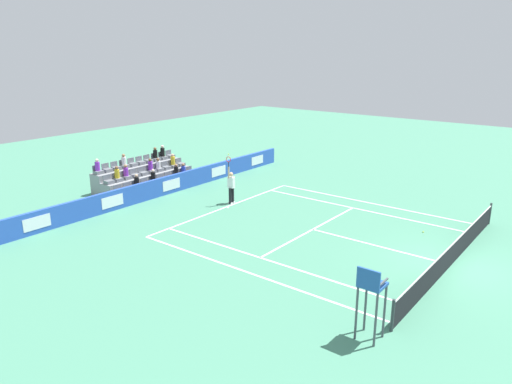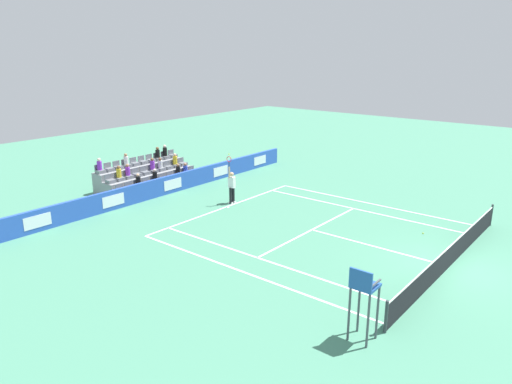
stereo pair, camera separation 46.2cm
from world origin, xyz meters
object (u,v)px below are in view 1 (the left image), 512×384
object	(u,v)px
loose_tennis_ball	(423,232)
tennis_net	(453,253)
tennis_player	(231,186)
umpire_chair	(371,293)

from	to	relation	value
loose_tennis_ball	tennis_net	bearing A→B (deg)	36.97
tennis_player	loose_tennis_ball	xyz separation A→B (m)	(-2.11, 9.98, -0.96)
tennis_net	tennis_player	world-z (taller)	tennis_player
tennis_player	umpire_chair	world-z (taller)	tennis_player
tennis_player	umpire_chair	distance (m)	13.89
tennis_net	tennis_player	bearing A→B (deg)	-93.32
tennis_net	umpire_chair	size ratio (longest dim) A/B	5.12
tennis_player	loose_tennis_ball	world-z (taller)	tennis_player
tennis_net	umpire_chair	distance (m)	6.85
tennis_player	umpire_chair	bearing A→B (deg)	57.49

